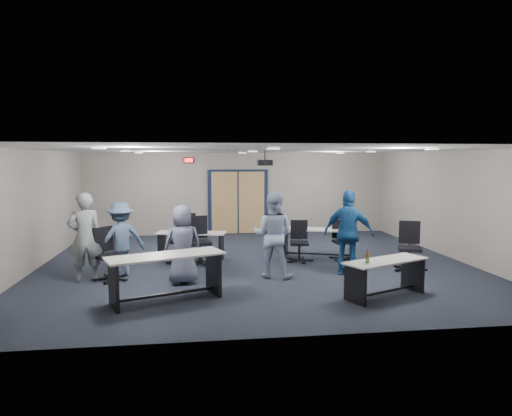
{
  "coord_description": "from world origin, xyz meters",
  "views": [
    {
      "loc": [
        -1.37,
        -10.56,
        2.49
      ],
      "look_at": [
        -0.02,
        -0.3,
        1.38
      ],
      "focal_mm": 32.0,
      "sensor_mm": 36.0,
      "label": 1
    }
  ],
  "objects": [
    {
      "name": "floor",
      "position": [
        0.0,
        0.0,
        0.0
      ],
      "size": [
        10.0,
        10.0,
        0.0
      ],
      "primitive_type": "plane",
      "color": "black",
      "rests_on": "ground"
    },
    {
      "name": "back_wall",
      "position": [
        0.0,
        4.5,
        1.35
      ],
      "size": [
        10.0,
        0.04,
        2.7
      ],
      "primitive_type": "cube",
      "color": "gray",
      "rests_on": "floor"
    },
    {
      "name": "front_wall",
      "position": [
        0.0,
        -4.5,
        1.35
      ],
      "size": [
        10.0,
        0.04,
        2.7
      ],
      "primitive_type": "cube",
      "color": "gray",
      "rests_on": "floor"
    },
    {
      "name": "left_wall",
      "position": [
        -5.0,
        0.0,
        1.35
      ],
      "size": [
        0.04,
        9.0,
        2.7
      ],
      "primitive_type": "cube",
      "color": "gray",
      "rests_on": "floor"
    },
    {
      "name": "right_wall",
      "position": [
        5.0,
        0.0,
        1.35
      ],
      "size": [
        0.04,
        9.0,
        2.7
      ],
      "primitive_type": "cube",
      "color": "gray",
      "rests_on": "floor"
    },
    {
      "name": "ceiling",
      "position": [
        0.0,
        0.0,
        2.7
      ],
      "size": [
        10.0,
        9.0,
        0.04
      ],
      "primitive_type": "cube",
      "color": "white",
      "rests_on": "back_wall"
    },
    {
      "name": "double_door",
      "position": [
        0.0,
        4.46,
        1.05
      ],
      "size": [
        2.0,
        0.07,
        2.2
      ],
      "color": "black",
      "rests_on": "back_wall"
    },
    {
      "name": "exit_sign",
      "position": [
        -1.6,
        4.44,
        2.45
      ],
      "size": [
        0.32,
        0.07,
        0.18
      ],
      "color": "black",
      "rests_on": "back_wall"
    },
    {
      "name": "ceiling_projector",
      "position": [
        0.3,
        0.5,
        2.4
      ],
      "size": [
        0.35,
        0.32,
        0.37
      ],
      "color": "black",
      "rests_on": "ceiling"
    },
    {
      "name": "ceiling_can_lights",
      "position": [
        0.0,
        0.25,
        2.67
      ],
      "size": [
        6.24,
        5.74,
        0.02
      ],
      "primitive_type": null,
      "color": "white",
      "rests_on": "ceiling"
    },
    {
      "name": "table_front_left",
      "position": [
        -1.92,
        -2.59,
        0.56
      ],
      "size": [
        2.14,
        1.36,
        0.82
      ],
      "rotation": [
        0.0,
        0.0,
        0.37
      ],
      "color": "#ACAAA3",
      "rests_on": "floor"
    },
    {
      "name": "table_front_right",
      "position": [
        2.0,
        -2.86,
        0.47
      ],
      "size": [
        1.75,
        1.19,
        0.93
      ],
      "rotation": [
        0.0,
        0.0,
        0.42
      ],
      "color": "#ACAAA3",
      "rests_on": "floor"
    },
    {
      "name": "table_back_left",
      "position": [
        -1.51,
        0.68,
        0.47
      ],
      "size": [
        1.78,
        0.93,
        0.69
      ],
      "rotation": [
        0.0,
        0.0,
        -0.23
      ],
      "color": "#ACAAA3",
      "rests_on": "floor"
    },
    {
      "name": "table_back_right",
      "position": [
        1.66,
        0.48,
        0.51
      ],
      "size": [
        1.93,
        1.17,
        0.87
      ],
      "rotation": [
        0.0,
        0.0,
        -0.33
      ],
      "color": "#ACAAA3",
      "rests_on": "floor"
    },
    {
      "name": "chair_back_a",
      "position": [
        -1.71,
        0.34,
        0.59
      ],
      "size": [
        0.93,
        0.93,
        1.19
      ],
      "primitive_type": null,
      "rotation": [
        0.0,
        0.0,
        -0.29
      ],
      "color": "black",
      "rests_on": "floor"
    },
    {
      "name": "chair_back_b",
      "position": [
        -1.31,
        0.14,
        0.57
      ],
      "size": [
        0.84,
        0.84,
        1.13
      ],
      "primitive_type": null,
      "rotation": [
        0.0,
        0.0,
        0.19
      ],
      "color": "black",
      "rests_on": "floor"
    },
    {
      "name": "chair_back_c",
      "position": [
        1.1,
        0.13,
        0.5
      ],
      "size": [
        0.73,
        0.73,
        1.0
      ],
      "primitive_type": null,
      "rotation": [
        0.0,
        0.0,
        -0.17
      ],
      "color": "black",
      "rests_on": "floor"
    },
    {
      "name": "chair_back_d",
      "position": [
        2.21,
        0.19,
        0.49
      ],
      "size": [
        0.66,
        0.66,
        0.98
      ],
      "primitive_type": null,
      "rotation": [
        0.0,
        0.0,
        0.07
      ],
      "color": "black",
      "rests_on": "floor"
    },
    {
      "name": "chair_loose_left",
      "position": [
        -3.14,
        -1.06,
        0.55
      ],
      "size": [
        0.97,
        0.97,
        1.09
      ],
      "primitive_type": null,
      "rotation": [
        0.0,
        0.0,
        0.8
      ],
      "color": "black",
      "rests_on": "floor"
    },
    {
      "name": "chair_loose_right",
      "position": [
        3.33,
        -1.09,
        0.55
      ],
      "size": [
        0.89,
        0.89,
        1.1
      ],
      "primitive_type": null,
      "rotation": [
        0.0,
        0.0,
        -0.37
      ],
      "color": "black",
      "rests_on": "floor"
    },
    {
      "name": "person_gray",
      "position": [
        -3.62,
        -1.07,
        0.92
      ],
      "size": [
        0.76,
        0.6,
        1.83
      ],
      "primitive_type": "imported",
      "rotation": [
        0.0,
        0.0,
        3.41
      ],
      "color": "gray",
      "rests_on": "floor"
    },
    {
      "name": "person_plaid",
      "position": [
        -1.66,
        -1.47,
        0.79
      ],
      "size": [
        0.88,
        0.68,
        1.59
      ],
      "primitive_type": "imported",
      "rotation": [
        0.0,
        0.0,
        3.4
      ],
      "color": "#525871",
      "rests_on": "floor"
    },
    {
      "name": "person_lightblue",
      "position": [
        0.22,
        -1.22,
        0.9
      ],
      "size": [
        1.07,
        0.97,
        1.8
      ],
      "primitive_type": "imported",
      "rotation": [
        0.0,
        0.0,
        2.75
      ],
      "color": "#9CAFCF",
      "rests_on": "floor"
    },
    {
      "name": "person_navy",
      "position": [
        1.86,
        -1.26,
        0.92
      ],
      "size": [
        1.14,
        0.96,
        1.83
      ],
      "primitive_type": "imported",
      "rotation": [
        0.0,
        0.0,
        2.56
      ],
      "color": "navy",
      "rests_on": "floor"
    },
    {
      "name": "person_back",
      "position": [
        -2.98,
        -0.67,
        0.8
      ],
      "size": [
        1.18,
        0.97,
        1.59
      ],
      "primitive_type": "imported",
      "rotation": [
        0.0,
        0.0,
        3.58
      ],
      "color": "#435979",
      "rests_on": "floor"
    }
  ]
}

